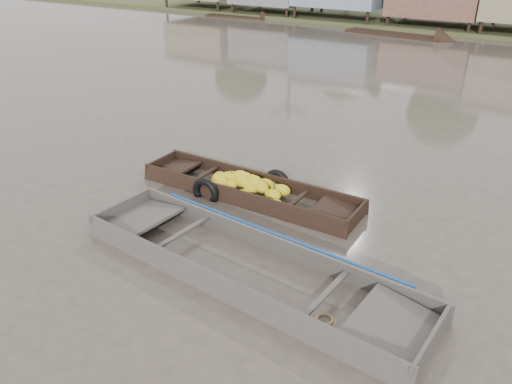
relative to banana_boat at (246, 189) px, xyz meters
The scene contains 3 objects.
ground 2.31m from the banana_boat, 63.90° to the right, with size 120.00×120.00×0.00m, color #4C443A.
banana_boat is the anchor object (origin of this frame).
viewer_boat 3.13m from the banana_boat, 55.97° to the right, with size 6.98×2.29×0.55m.
Camera 1 is at (4.83, -6.72, 5.42)m, focal length 35.00 mm.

